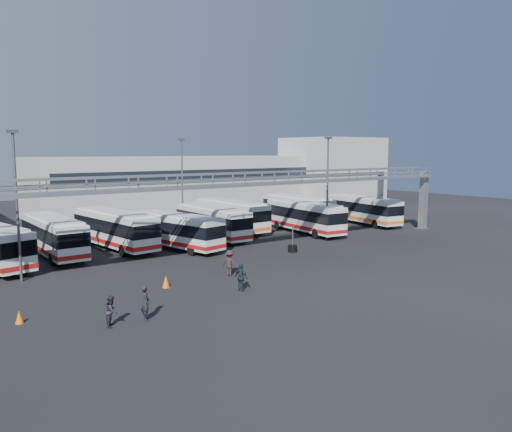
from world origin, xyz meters
TOP-DOWN VIEW (x-y plane):
  - ground at (0.00, 0.00)m, footprint 140.00×140.00m
  - gantry at (0.00, 5.87)m, footprint 51.40×5.15m
  - warehouse at (12.00, 38.00)m, footprint 42.00×14.00m
  - building_right at (38.00, 32.00)m, footprint 14.00×12.00m
  - light_pole_left at (-16.00, 8.00)m, footprint 0.70×0.35m
  - light_pole_mid at (12.00, 7.00)m, footprint 0.70×0.35m
  - light_pole_back at (4.00, 22.00)m, footprint 0.70×0.35m
  - bus_2 at (-11.95, 15.11)m, footprint 2.65×11.01m
  - bus_3 at (-6.60, 15.22)m, footprint 3.83×11.65m
  - bus_4 at (-2.16, 11.96)m, footprint 4.56×10.78m
  - bus_5 at (3.28, 14.49)m, footprint 2.62×10.80m
  - bus_6 at (7.55, 17.48)m, footprint 2.75×11.16m
  - bus_7 at (13.15, 11.56)m, footprint 3.76×11.38m
  - bus_8 at (17.28, 17.34)m, footprint 3.19×11.25m
  - bus_9 at (23.36, 12.24)m, footprint 4.11×11.27m
  - pedestrian_a at (-12.51, -4.40)m, footprint 0.60×0.77m
  - pedestrian_b at (-14.28, -4.23)m, footprint 0.93×0.98m
  - pedestrian_c at (-3.80, 0.75)m, footprint 1.21×1.38m
  - pedestrian_d at (-5.37, -2.94)m, footprint 0.62×1.10m
  - cone_left at (-17.96, -0.99)m, footprint 0.53×0.53m
  - cone_right at (-8.81, 0.69)m, footprint 0.54×0.54m
  - tire_stack at (5.36, 4.50)m, footprint 0.80×0.80m

SIDE VIEW (x-z plane):
  - ground at x=0.00m, z-range 0.00..0.00m
  - cone_left at x=-17.96m, z-range 0.00..0.68m
  - tire_stack at x=5.36m, z-range -0.75..1.52m
  - cone_right at x=-8.81m, z-range 0.00..0.79m
  - pedestrian_b at x=-14.28m, z-range 0.00..1.59m
  - pedestrian_d at x=-5.37m, z-range 0.00..1.76m
  - pedestrian_c at x=-3.80m, z-range 0.00..1.86m
  - pedestrian_a at x=-12.51m, z-range 0.00..1.88m
  - bus_4 at x=-2.16m, z-range 0.17..3.36m
  - bus_5 at x=3.28m, z-range 0.17..3.45m
  - bus_2 at x=-11.95m, z-range 0.18..3.52m
  - bus_9 at x=23.36m, z-range 0.18..3.53m
  - bus_6 at x=7.55m, z-range 0.18..3.56m
  - bus_8 at x=17.28m, z-range 0.18..3.56m
  - bus_7 at x=13.15m, z-range 0.18..3.57m
  - bus_3 at x=-6.60m, z-range 0.18..3.66m
  - warehouse at x=12.00m, z-range 0.00..8.00m
  - building_right at x=38.00m, z-range 0.00..11.00m
  - gantry at x=0.00m, z-range 1.96..9.06m
  - light_pole_left at x=-16.00m, z-range 0.62..10.83m
  - light_pole_mid at x=12.00m, z-range 0.62..10.83m
  - light_pole_back at x=4.00m, z-range 0.62..10.83m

